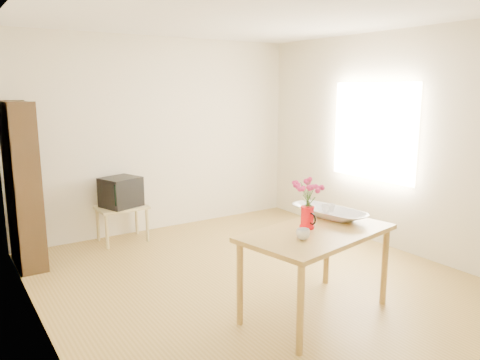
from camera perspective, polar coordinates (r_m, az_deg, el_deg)
room at (r=4.54m, az=2.36°, el=3.17°), size 4.50×4.50×4.50m
table at (r=4.04m, az=9.33°, el=-7.32°), size 1.43×0.98×0.75m
tv_stand at (r=6.13m, az=-14.21°, el=-3.79°), size 0.60×0.45×0.46m
bookshelf at (r=5.56m, az=-24.89°, el=-1.22°), size 0.28×0.70×1.80m
pitcher at (r=4.05m, az=8.17°, el=-4.63°), size 0.13×0.21×0.19m
flowers at (r=3.99m, az=8.29°, el=-1.19°), size 0.22×0.22×0.31m
mug at (r=3.77m, az=7.69°, el=-6.57°), size 0.16×0.16×0.09m
bowl at (r=4.39m, az=10.87°, el=-1.48°), size 0.57×0.57×0.47m
teacup_a at (r=4.37m, az=10.47°, el=-2.13°), size 0.10×0.10×0.07m
teacup_b at (r=4.45m, az=11.08°, el=-1.98°), size 0.08×0.08×0.06m
television at (r=6.08m, az=-14.37°, el=-1.36°), size 0.53×0.51×0.37m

